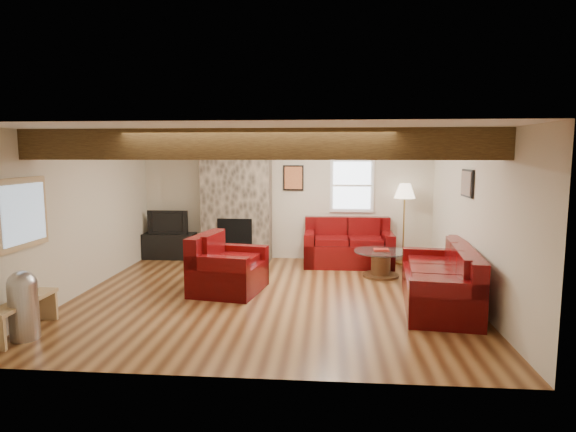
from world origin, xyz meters
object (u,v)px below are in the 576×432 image
object	(u,v)px
sofa_three	(438,276)
armchair_red	(229,263)
loveseat	(348,242)
television	(169,222)
coffee_table	(381,264)
floor_lamp	(405,195)
tv_cabinet	(170,246)

from	to	relation	value
sofa_three	armchair_red	distance (m)	3.21
loveseat	television	world-z (taller)	television
loveseat	coffee_table	distance (m)	1.05
floor_lamp	loveseat	bearing A→B (deg)	-169.27
tv_cabinet	floor_lamp	world-z (taller)	floor_lamp
coffee_table	television	bearing A→B (deg)	164.72
loveseat	television	bearing A→B (deg)	174.53
tv_cabinet	television	size ratio (longest dim) A/B	1.25
armchair_red	floor_lamp	world-z (taller)	floor_lamp
loveseat	coffee_table	size ratio (longest dim) A/B	1.78
sofa_three	loveseat	distance (m)	2.73
sofa_three	coffee_table	size ratio (longest dim) A/B	2.32
television	sofa_three	bearing A→B (deg)	-29.16
coffee_table	television	xyz separation A→B (m)	(-4.28, 1.17, 0.55)
coffee_table	sofa_three	bearing A→B (deg)	-67.53
loveseat	coffee_table	world-z (taller)	loveseat
loveseat	armchair_red	size ratio (longest dim) A/B	1.51
armchair_red	tv_cabinet	bearing A→B (deg)	46.79
floor_lamp	tv_cabinet	bearing A→B (deg)	178.93
sofa_three	armchair_red	bearing A→B (deg)	-91.26
television	floor_lamp	world-z (taller)	floor_lamp
armchair_red	floor_lamp	bearing A→B (deg)	-44.24
sofa_three	tv_cabinet	world-z (taller)	sofa_three
television	floor_lamp	distance (m)	4.87
loveseat	tv_cabinet	distance (m)	3.74
tv_cabinet	sofa_three	bearing A→B (deg)	-29.16
loveseat	armchair_red	world-z (taller)	armchair_red
loveseat	tv_cabinet	xyz separation A→B (m)	(-3.72, 0.30, -0.19)
tv_cabinet	floor_lamp	distance (m)	4.95
sofa_three	tv_cabinet	bearing A→B (deg)	-112.76
television	floor_lamp	size ratio (longest dim) A/B	0.53
tv_cabinet	television	world-z (taller)	television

